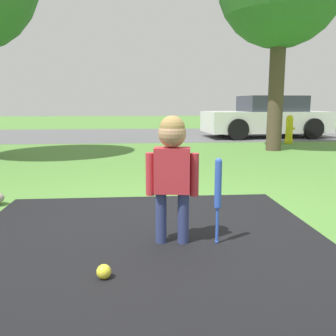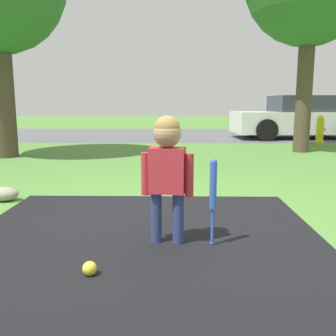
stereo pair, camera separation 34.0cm
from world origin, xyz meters
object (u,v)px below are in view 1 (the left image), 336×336
(baseball_bat, at_px, (218,189))
(parked_car, at_px, (266,118))
(fire_hydrant, at_px, (289,130))
(child, at_px, (172,162))
(sports_ball, at_px, (104,272))

(baseball_bat, height_order, parked_car, parked_car)
(fire_hydrant, bearing_deg, parked_car, 88.51)
(baseball_bat, height_order, fire_hydrant, fire_hydrant)
(baseball_bat, distance_m, fire_hydrant, 8.22)
(parked_car, bearing_deg, child, 62.48)
(child, distance_m, fire_hydrant, 8.35)
(fire_hydrant, bearing_deg, child, -118.77)
(child, distance_m, parked_car, 10.22)
(sports_ball, distance_m, parked_car, 11.00)
(sports_ball, xyz_separation_m, fire_hydrant, (4.52, 7.92, 0.35))
(baseball_bat, xyz_separation_m, sports_ball, (-0.88, -0.56, -0.42))
(child, bearing_deg, fire_hydrant, 69.67)
(baseball_bat, bearing_deg, parked_car, 68.56)
(fire_hydrant, xyz_separation_m, parked_car, (0.05, 2.06, 0.25))
(baseball_bat, bearing_deg, fire_hydrant, 63.64)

